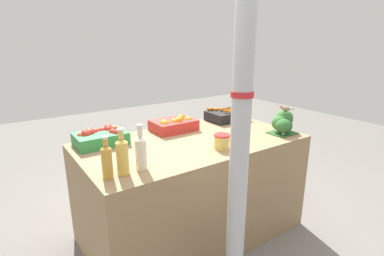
# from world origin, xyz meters

# --- Properties ---
(ground_plane) EXTENTS (10.00, 10.00, 0.00)m
(ground_plane) POSITION_xyz_m (0.00, 0.00, 0.00)
(ground_plane) COLOR slate
(market_table) EXTENTS (1.76, 0.96, 0.84)m
(market_table) POSITION_xyz_m (0.00, 0.00, 0.42)
(market_table) COLOR #937551
(market_table) RESTS_ON ground_plane
(support_pole) EXTENTS (0.12, 0.12, 2.51)m
(support_pole) POSITION_xyz_m (-0.23, -0.78, 1.25)
(support_pole) COLOR #B7BABF
(support_pole) RESTS_ON ground_plane
(apple_crate) EXTENTS (0.37, 0.27, 0.13)m
(apple_crate) POSITION_xyz_m (-0.63, 0.32, 0.90)
(apple_crate) COLOR #2D8442
(apple_crate) RESTS_ON market_table
(orange_crate) EXTENTS (0.37, 0.27, 0.13)m
(orange_crate) POSITION_xyz_m (0.02, 0.31, 0.90)
(orange_crate) COLOR red
(orange_crate) RESTS_ON market_table
(carrot_crate) EXTENTS (0.37, 0.27, 0.13)m
(carrot_crate) POSITION_xyz_m (0.64, 0.31, 0.90)
(carrot_crate) COLOR black
(carrot_crate) RESTS_ON market_table
(broccoli_pile) EXTENTS (0.25, 0.23, 0.19)m
(broccoli_pile) POSITION_xyz_m (0.75, -0.28, 0.94)
(broccoli_pile) COLOR #2D602D
(broccoli_pile) RESTS_ON market_table
(juice_bottle_amber) EXTENTS (0.06, 0.06, 0.25)m
(juice_bottle_amber) POSITION_xyz_m (-0.79, -0.29, 0.95)
(juice_bottle_amber) COLOR gold
(juice_bottle_amber) RESTS_ON market_table
(juice_bottle_golden) EXTENTS (0.07, 0.07, 0.28)m
(juice_bottle_golden) POSITION_xyz_m (-0.70, -0.29, 0.96)
(juice_bottle_golden) COLOR gold
(juice_bottle_golden) RESTS_ON market_table
(juice_bottle_cloudy) EXTENTS (0.07, 0.07, 0.29)m
(juice_bottle_cloudy) POSITION_xyz_m (-0.58, -0.29, 0.96)
(juice_bottle_cloudy) COLOR beige
(juice_bottle_cloudy) RESTS_ON market_table
(pickle_jar) EXTENTS (0.12, 0.12, 0.11)m
(pickle_jar) POSITION_xyz_m (0.07, -0.29, 0.90)
(pickle_jar) COLOR #DBBC56
(pickle_jar) RESTS_ON market_table
(sparrow_bird) EXTENTS (0.05, 0.13, 0.05)m
(sparrow_bird) POSITION_xyz_m (0.75, -0.29, 1.06)
(sparrow_bird) COLOR #4C3D2D
(sparrow_bird) RESTS_ON broccoli_pile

